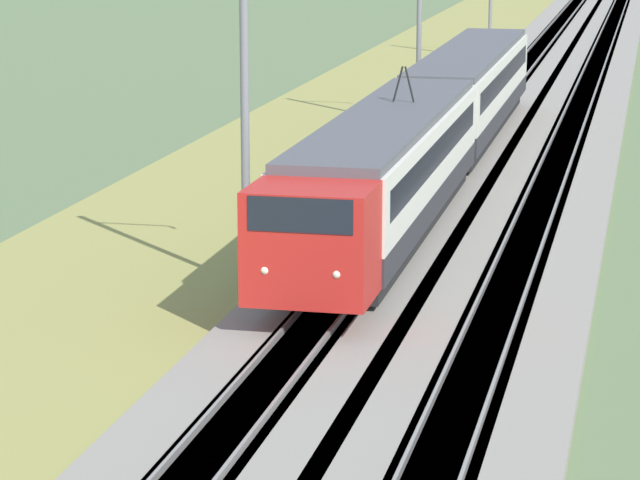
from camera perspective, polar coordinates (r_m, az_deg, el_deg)
The scene contains 8 objects.
ballast_main at distance 54.68m, azimuth 4.55°, elevation 2.49°, with size 240.00×4.40×0.30m.
ballast_adjacent at distance 54.28m, azimuth 8.73°, elevation 2.31°, with size 240.00×4.40×0.30m.
track_main at distance 54.68m, azimuth 4.55°, elevation 2.50°, with size 240.00×1.57×0.45m.
track_adjacent at distance 54.28m, azimuth 8.73°, elevation 2.32°, with size 240.00×1.57×0.45m.
grass_verge at distance 55.85m, azimuth -1.68°, elevation 2.65°, with size 240.00×9.58×0.12m.
passenger_train at distance 52.76m, azimuth 4.34°, elevation 4.48°, with size 40.30×2.96×4.93m.
catenary_mast_mid at distance 38.18m, azimuth -2.76°, elevation 4.84°, with size 0.22×2.56×8.98m.
catenary_mast_far at distance 65.91m, azimuth 3.81°, elevation 8.38°, with size 0.22×2.56×9.39m.
Camera 1 is at (-3.29, -7.38, 9.93)m, focal length 85.00 mm.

